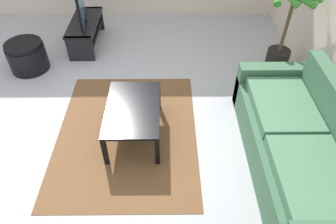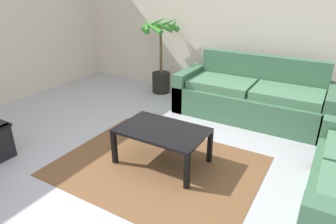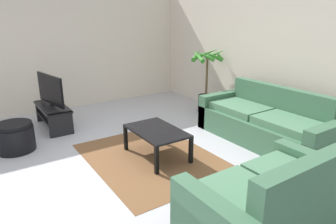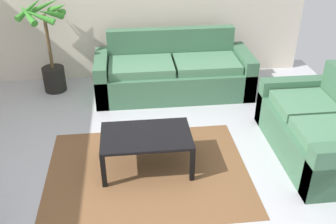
{
  "view_description": "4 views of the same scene",
  "coord_description": "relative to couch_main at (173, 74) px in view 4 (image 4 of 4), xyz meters",
  "views": [
    {
      "loc": [
        2.89,
        0.88,
        2.81
      ],
      "look_at": [
        0.49,
        0.9,
        0.55
      ],
      "focal_mm": 32.86,
      "sensor_mm": 36.0,
      "label": 1
    },
    {
      "loc": [
        1.83,
        -2.01,
        1.91
      ],
      "look_at": [
        0.17,
        0.82,
        0.48
      ],
      "focal_mm": 31.9,
      "sensor_mm": 36.0,
      "label": 2
    },
    {
      "loc": [
        3.81,
        -1.66,
        2.03
      ],
      "look_at": [
        0.26,
        0.71,
        0.65
      ],
      "focal_mm": 32.19,
      "sensor_mm": 36.0,
      "label": 3
    },
    {
      "loc": [
        0.13,
        -2.95,
        2.7
      ],
      "look_at": [
        0.54,
        0.66,
        0.59
      ],
      "focal_mm": 41.04,
      "sensor_mm": 36.0,
      "label": 4
    }
  ],
  "objects": [
    {
      "name": "ground_plane",
      "position": [
        -0.8,
        -2.28,
        -0.3
      ],
      "size": [
        6.6,
        6.6,
        0.0
      ],
      "primitive_type": "plane",
      "color": "#B2B2B7"
    },
    {
      "name": "couch_main",
      "position": [
        0.0,
        0.0,
        0.0
      ],
      "size": [
        2.29,
        0.9,
        0.9
      ],
      "color": "#3F6B4C",
      "rests_on": "ground"
    },
    {
      "name": "couch_loveseat",
      "position": [
        1.48,
        -1.75,
        -0.0
      ],
      "size": [
        0.9,
        1.65,
        0.9
      ],
      "color": "#3F6B4C",
      "rests_on": "ground"
    },
    {
      "name": "coffee_table",
      "position": [
        -0.52,
        -1.79,
        0.07
      ],
      "size": [
        0.97,
        0.62,
        0.43
      ],
      "color": "black",
      "rests_on": "ground"
    },
    {
      "name": "area_rug",
      "position": [
        -0.52,
        -1.89,
        -0.3
      ],
      "size": [
        2.2,
        1.7,
        0.01
      ],
      "primitive_type": "cube",
      "color": "brown",
      "rests_on": "ground"
    },
    {
      "name": "potted_palm",
      "position": [
        -1.81,
        0.27,
        0.35
      ],
      "size": [
        0.78,
        0.76,
        1.38
      ],
      "color": "black",
      "rests_on": "ground"
    }
  ]
}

